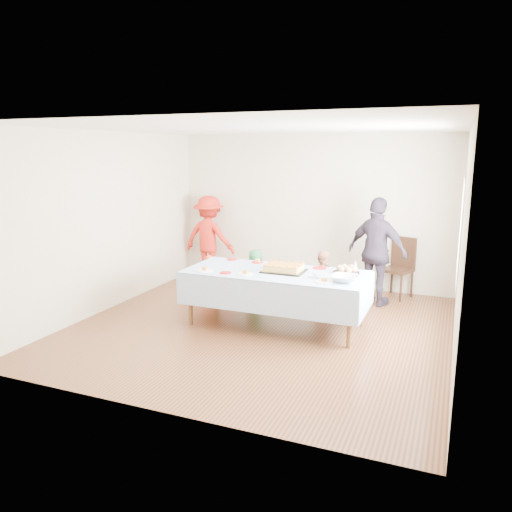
{
  "coord_description": "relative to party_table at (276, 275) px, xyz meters",
  "views": [
    {
      "loc": [
        2.43,
        -6.13,
        2.41
      ],
      "look_at": [
        -0.19,
        0.3,
        0.94
      ],
      "focal_mm": 35.0,
      "sensor_mm": 36.0,
      "label": 1
    }
  ],
  "objects": [
    {
      "name": "plate_red_far_d",
      "position": [
        0.51,
        0.42,
        0.06
      ],
      "size": [
        0.2,
        0.2,
        0.01
      ],
      "primitive_type": "cylinder",
      "color": "red",
      "rests_on": "party_table"
    },
    {
      "name": "toddler_mid",
      "position": [
        -0.71,
        0.98,
        -0.3
      ],
      "size": [
        0.44,
        0.31,
        0.86
      ],
      "primitive_type": "imported",
      "rotation": [
        0.0,
        0.0,
        3.04
      ],
      "color": "#246C39",
      "rests_on": "ground"
    },
    {
      "name": "plate_white_mid",
      "position": [
        -0.33,
        -0.31,
        0.06
      ],
      "size": [
        0.21,
        0.21,
        0.01
      ],
      "primitive_type": "cylinder",
      "color": "white",
      "rests_on": "party_table"
    },
    {
      "name": "plate_red_near",
      "position": [
        -0.6,
        -0.35,
        0.06
      ],
      "size": [
        0.16,
        0.16,
        0.01
      ],
      "primitive_type": "cylinder",
      "color": "red",
      "rests_on": "party_table"
    },
    {
      "name": "toddler_left",
      "position": [
        -1.42,
        0.76,
        -0.35
      ],
      "size": [
        0.31,
        0.24,
        0.75
      ],
      "primitive_type": "imported",
      "rotation": [
        0.0,
        0.0,
        2.88
      ],
      "color": "#E0471C",
      "rests_on": "ground"
    },
    {
      "name": "ground",
      "position": [
        -0.17,
        -0.14,
        -0.72
      ],
      "size": [
        5.0,
        5.0,
        0.0
      ],
      "primitive_type": "plane",
      "color": "#482514",
      "rests_on": "ground"
    },
    {
      "name": "plate_red_far_a",
      "position": [
        -0.88,
        0.46,
        0.06
      ],
      "size": [
        0.16,
        0.16,
        0.01
      ],
      "primitive_type": "cylinder",
      "color": "red",
      "rests_on": "party_table"
    },
    {
      "name": "plate_white_right",
      "position": [
        0.76,
        -0.3,
        0.06
      ],
      "size": [
        0.23,
        0.23,
        0.01
      ],
      "primitive_type": "cylinder",
      "color": "white",
      "rests_on": "party_table"
    },
    {
      "name": "adult_left",
      "position": [
        -2.1,
        2.06,
        0.06
      ],
      "size": [
        1.04,
        0.63,
        1.58
      ],
      "primitive_type": "imported",
      "rotation": [
        0.0,
        0.0,
        3.1
      ],
      "color": "red",
      "rests_on": "ground"
    },
    {
      "name": "rolls_tray",
      "position": [
        0.92,
        0.27,
        0.1
      ],
      "size": [
        0.36,
        0.36,
        0.11
      ],
      "color": "black",
      "rests_on": "party_table"
    },
    {
      "name": "plate_white_left",
      "position": [
        -0.92,
        -0.34,
        0.06
      ],
      "size": [
        0.24,
        0.24,
        0.01
      ],
      "primitive_type": "cylinder",
      "color": "white",
      "rests_on": "party_table"
    },
    {
      "name": "birthday_cake",
      "position": [
        0.1,
        0.04,
        0.1
      ],
      "size": [
        0.57,
        0.44,
        0.1
      ],
      "color": "black",
      "rests_on": "party_table"
    },
    {
      "name": "punch_bowl",
      "position": [
        0.99,
        -0.18,
        0.1
      ],
      "size": [
        0.35,
        0.35,
        0.09
      ],
      "primitive_type": "imported",
      "color": "silver",
      "rests_on": "party_table"
    },
    {
      "name": "party_table",
      "position": [
        0.0,
        0.0,
        0.0
      ],
      "size": [
        2.5,
        1.1,
        0.78
      ],
      "color": "brown",
      "rests_on": "ground"
    },
    {
      "name": "plate_red_far_c",
      "position": [
        0.11,
        0.38,
        0.06
      ],
      "size": [
        0.18,
        0.18,
        0.01
      ],
      "primitive_type": "cylinder",
      "color": "red",
      "rests_on": "party_table"
    },
    {
      "name": "room_walls",
      "position": [
        -0.12,
        -0.14,
        1.05
      ],
      "size": [
        5.04,
        5.04,
        2.72
      ],
      "color": "beige",
      "rests_on": "ground"
    },
    {
      "name": "fork_pile",
      "position": [
        0.62,
        -0.15,
        0.09
      ],
      "size": [
        0.24,
        0.18,
        0.07
      ],
      "primitive_type": null,
      "color": "white",
      "rests_on": "party_table"
    },
    {
      "name": "adult_right",
      "position": [
        1.13,
        1.51,
        0.13
      ],
      "size": [
        1.09,
        0.75,
        1.71
      ],
      "primitive_type": "imported",
      "rotation": [
        0.0,
        0.0,
        2.77
      ],
      "color": "#2F2736",
      "rests_on": "ground"
    },
    {
      "name": "plate_red_far_b",
      "position": [
        -0.45,
        0.42,
        0.06
      ],
      "size": [
        0.17,
        0.17,
        0.01
      ],
      "primitive_type": "cylinder",
      "color": "red",
      "rests_on": "party_table"
    },
    {
      "name": "toddler_right",
      "position": [
        0.39,
        0.99,
        -0.27
      ],
      "size": [
        0.49,
        0.4,
        0.92
      ],
      "primitive_type": "imported",
      "rotation": [
        0.0,
        0.0,
        3.27
      ],
      "color": "tan",
      "rests_on": "ground"
    },
    {
      "name": "party_hat",
      "position": [
        1.0,
        0.44,
        0.13
      ],
      "size": [
        0.09,
        0.09,
        0.16
      ],
      "primitive_type": "cone",
      "color": "white",
      "rests_on": "party_table"
    },
    {
      "name": "dining_chair",
      "position": [
        1.42,
        2.14,
        -0.17
      ],
      "size": [
        0.57,
        0.57,
        1.0
      ],
      "rotation": [
        0.0,
        0.0,
        -0.38
      ],
      "color": "black",
      "rests_on": "ground"
    }
  ]
}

